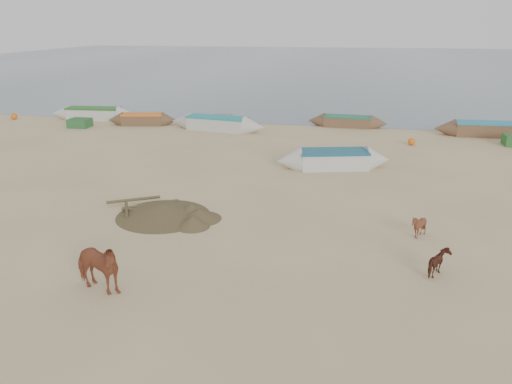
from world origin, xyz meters
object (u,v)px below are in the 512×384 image
at_px(near_canoe, 333,159).
at_px(calf_front, 419,226).
at_px(cow_adult, 96,267).
at_px(calf_right, 440,263).

bearing_deg(near_canoe, calf_front, -82.34).
relative_size(cow_adult, calf_front, 2.11).
distance_m(cow_adult, calf_right, 9.70).
xyz_separation_m(calf_front, calf_right, (0.29, -2.73, -0.03)).
relative_size(cow_adult, calf_right, 2.24).
bearing_deg(calf_front, near_canoe, -172.57).
relative_size(calf_front, near_canoe, 0.15).
xyz_separation_m(cow_adult, near_canoe, (5.77, 13.60, -0.29)).
distance_m(cow_adult, calf_front, 10.54).
xyz_separation_m(calf_front, near_canoe, (-3.25, 8.16, 0.04)).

